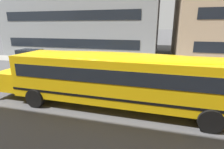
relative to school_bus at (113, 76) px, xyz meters
The scene contains 5 objects.
ground_plane 2.36m from the school_bus, 121.46° to the left, with size 400.00×400.00×0.00m, color #4C4C4F.
sidewalk_far 10.01m from the school_bus, 95.18° to the left, with size 120.00×3.00×0.01m, color gray.
lane_centreline 2.35m from the school_bus, 121.46° to the left, with size 110.00×0.16×0.01m, color silver.
school_bus is the anchor object (origin of this frame).
parked_car_silver_end_of_row 12.80m from the school_bus, 146.47° to the left, with size 3.99×2.05×1.64m.
Camera 1 is at (3.01, -9.38, 3.97)m, focal length 27.91 mm.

